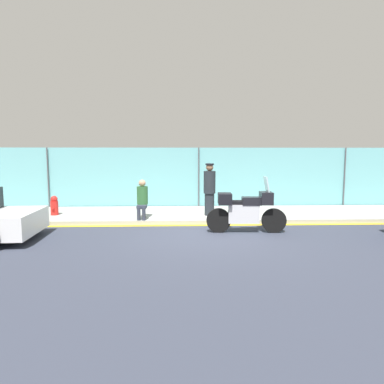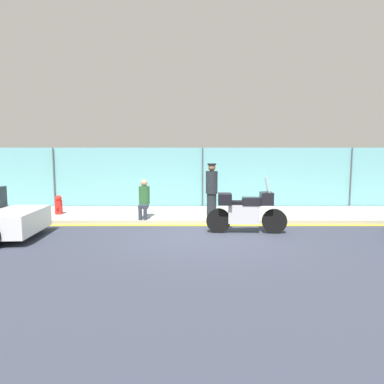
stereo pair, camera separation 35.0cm
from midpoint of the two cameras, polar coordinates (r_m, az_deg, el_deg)
ground_plane at (r=9.21m, az=3.36°, el=-7.17°), size 120.00×120.00×0.00m
sidewalk at (r=11.94m, az=2.51°, el=-3.72°), size 42.79×2.96×0.13m
curb_paint_stripe at (r=10.41m, az=2.93°, el=-5.56°), size 42.79×0.18×0.01m
storefront_fence at (r=13.36m, az=2.20°, el=2.26°), size 40.65×0.17×2.40m
motorcycle at (r=9.46m, az=9.71°, el=-3.00°), size 2.19×0.57×1.54m
officer_standing at (r=11.28m, az=3.90°, el=0.50°), size 0.39×0.39×1.72m
person_seated_on_curb at (r=10.87m, az=-7.37°, el=-0.82°), size 0.35×0.62×1.22m
fire_hydrant at (r=12.34m, az=-20.89°, el=-2.02°), size 0.25×0.31×0.64m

